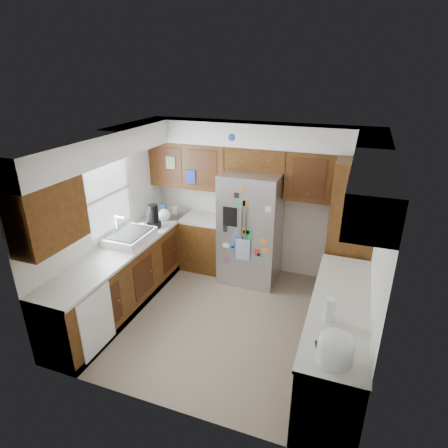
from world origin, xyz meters
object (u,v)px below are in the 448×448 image
(pantry, at_px, (351,232))
(paper_towel, at_px, (330,309))
(fridge, at_px, (251,228))
(rice_cooker, at_px, (335,347))

(pantry, bearing_deg, paper_towel, -93.03)
(paper_towel, bearing_deg, fridge, 124.99)
(paper_towel, bearing_deg, pantry, 86.97)
(fridge, distance_m, paper_towel, 2.44)
(rice_cooker, height_order, paper_towel, rice_cooker)
(pantry, height_order, rice_cooker, pantry)
(rice_cooker, bearing_deg, fridge, 120.41)
(pantry, distance_m, fridge, 1.51)
(pantry, relative_size, rice_cooker, 6.68)
(fridge, height_order, rice_cooker, fridge)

